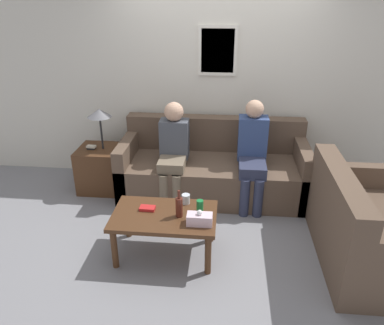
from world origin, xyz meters
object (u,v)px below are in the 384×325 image
Objects in this scene: wine_bottle at (179,207)px; person_right at (252,150)px; couch_main at (213,169)px; coffee_table at (164,220)px; couch_side at (368,232)px; drinking_glass at (186,199)px; person_left at (173,148)px.

person_right is (0.72, 1.14, 0.12)m from wine_bottle.
coffee_table is (-0.41, -1.30, 0.08)m from couch_main.
couch_main is 1.93m from couch_side.
couch_main is 1.37m from coffee_table.
person_right is (0.68, 0.90, 0.17)m from drinking_glass.
person_right reaches higher than coffee_table.
coffee_table is at bearing -129.62° from drinking_glass.
coffee_table is 1.14m from person_left.
wine_bottle is at bearing -98.43° from drinking_glass.
couch_main is at bearing 23.17° from person_left.
person_left is (-0.47, -0.20, 0.36)m from couch_main.
couch_side reaches higher than coffee_table.
couch_main reaches higher than wine_bottle.
wine_bottle reaches higher than drinking_glass.
couch_main is at bearing 51.60° from couch_side.
wine_bottle is (0.15, -0.02, 0.17)m from coffee_table.
couch_side reaches higher than wine_bottle.
couch_main is 0.62m from person_left.
drinking_glass is at bearing 50.38° from coffee_table.
wine_bottle is at bearing -79.22° from person_left.
drinking_glass reaches higher than coffee_table.
drinking_glass is at bearing -127.17° from person_right.
person_right reaches higher than couch_main.
wine_bottle is at bearing -7.48° from coffee_table.
drinking_glass is 0.08× the size of person_right.
person_left is (-0.21, 1.12, 0.11)m from wine_bottle.
couch_side is at bearing 3.03° from coffee_table.
drinking_glass is 1.15m from person_right.
couch_side is 1.17× the size of person_right.
drinking_glass is at bearing -101.69° from couch_main.
person_right is at bearing 52.83° from drinking_glass.
drinking_glass is (0.04, 0.24, -0.06)m from wine_bottle.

